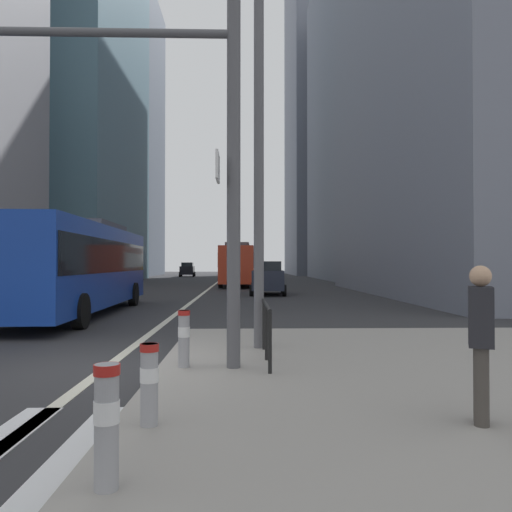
% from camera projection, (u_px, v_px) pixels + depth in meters
% --- Properties ---
extents(ground_plane, '(160.00, 160.00, 0.00)m').
position_uv_depth(ground_plane, '(201.00, 295.00, 28.61)').
color(ground_plane, '#303033').
extents(median_island, '(9.00, 10.00, 0.15)m').
position_uv_depth(median_island, '(441.00, 375.00, 7.78)').
color(median_island, gray).
rests_on(median_island, ground).
extents(lane_centre_line, '(0.20, 80.00, 0.01)m').
position_uv_depth(lane_centre_line, '(212.00, 287.00, 38.60)').
color(lane_centre_line, beige).
rests_on(lane_centre_line, ground).
extents(office_tower_left_mid, '(13.73, 21.70, 40.65)m').
position_uv_depth(office_tower_left_mid, '(61.00, 81.00, 50.04)').
color(office_tower_left_mid, slate).
rests_on(office_tower_left_mid, ground).
extents(office_tower_left_far, '(10.88, 18.92, 42.06)m').
position_uv_depth(office_tower_left_far, '(119.00, 134.00, 73.39)').
color(office_tower_left_far, slate).
rests_on(office_tower_left_far, ground).
extents(office_tower_right_mid, '(11.29, 24.30, 37.00)m').
position_uv_depth(office_tower_right_mid, '(371.00, 117.00, 56.31)').
color(office_tower_right_mid, slate).
rests_on(office_tower_right_mid, ground).
extents(office_tower_right_far, '(13.46, 20.42, 52.96)m').
position_uv_depth(office_tower_right_far, '(330.00, 115.00, 82.24)').
color(office_tower_right_far, slate).
rests_on(office_tower_right_far, ground).
extents(city_bus_blue_oncoming, '(2.93, 11.92, 3.40)m').
position_uv_depth(city_bus_blue_oncoming, '(79.00, 263.00, 17.47)').
color(city_bus_blue_oncoming, '#14389E').
rests_on(city_bus_blue_oncoming, ground).
extents(city_bus_red_receding, '(2.93, 10.98, 3.40)m').
position_uv_depth(city_bus_red_receding, '(238.00, 263.00, 40.05)').
color(city_bus_red_receding, red).
rests_on(city_bus_red_receding, ground).
extents(car_oncoming_mid, '(2.18, 4.35, 1.94)m').
position_uv_depth(car_oncoming_mid, '(187.00, 269.00, 67.55)').
color(car_oncoming_mid, black).
rests_on(car_oncoming_mid, ground).
extents(car_receding_near, '(2.08, 4.40, 1.94)m').
position_uv_depth(car_receding_near, '(243.00, 270.00, 63.73)').
color(car_receding_near, gold).
rests_on(car_receding_near, ground).
extents(car_receding_far, '(2.21, 4.34, 1.94)m').
position_uv_depth(car_receding_far, '(268.00, 278.00, 28.86)').
color(car_receding_far, '#232838').
rests_on(car_receding_far, ground).
extents(car_oncoming_far, '(2.21, 4.67, 1.94)m').
position_uv_depth(car_oncoming_far, '(111.00, 275.00, 36.54)').
color(car_oncoming_far, maroon).
rests_on(car_oncoming_far, ground).
extents(traffic_signal_gantry, '(6.73, 0.65, 6.00)m').
position_uv_depth(traffic_signal_gantry, '(92.00, 119.00, 7.93)').
color(traffic_signal_gantry, '#515156').
rests_on(traffic_signal_gantry, median_island).
extents(street_lamp_post, '(5.50, 0.32, 8.00)m').
position_uv_depth(street_lamp_post, '(259.00, 91.00, 9.91)').
color(street_lamp_post, '#56565B').
rests_on(street_lamp_post, median_island).
extents(bollard_front, '(0.20, 0.20, 0.93)m').
position_uv_depth(bollard_front, '(107.00, 420.00, 3.67)').
color(bollard_front, '#99999E').
rests_on(bollard_front, median_island).
extents(bollard_left, '(0.20, 0.20, 0.84)m').
position_uv_depth(bollard_left, '(149.00, 380.00, 5.11)').
color(bollard_left, '#99999E').
rests_on(bollard_left, median_island).
extents(bollard_right, '(0.20, 0.20, 0.92)m').
position_uv_depth(bollard_right, '(184.00, 336.00, 7.99)').
color(bollard_right, '#99999E').
rests_on(bollard_right, median_island).
extents(pedestrian_railing, '(0.06, 3.22, 0.98)m').
position_uv_depth(pedestrian_railing, '(265.00, 317.00, 9.10)').
color(pedestrian_railing, black).
rests_on(pedestrian_railing, median_island).
extents(pedestrian_waiting, '(0.37, 0.44, 1.65)m').
position_uv_depth(pedestrian_waiting, '(481.00, 336.00, 5.17)').
color(pedestrian_waiting, '#423D38').
rests_on(pedestrian_waiting, median_island).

